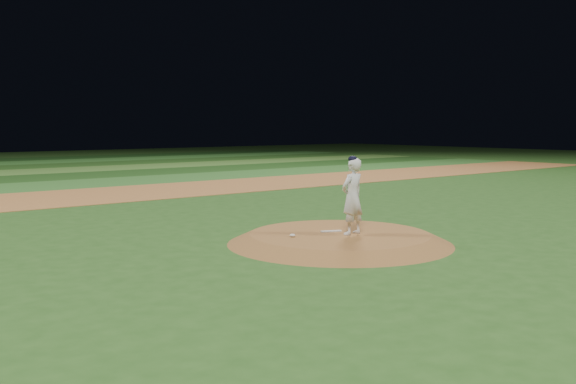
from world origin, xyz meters
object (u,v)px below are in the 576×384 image
at_px(pitchers_mound, 340,238).
at_px(pitching_rubber, 331,231).
at_px(rosin_bag, 292,235).
at_px(pitcher_on_mound, 352,196).

xyz_separation_m(pitchers_mound, pitching_rubber, (-0.01, 0.29, 0.14)).
bearing_deg(rosin_bag, pitcher_on_mound, -25.32).
bearing_deg(rosin_bag, pitching_rubber, -1.29).
height_order(pitchers_mound, pitching_rubber, pitching_rubber).
bearing_deg(pitchers_mound, pitcher_on_mound, -70.77).
relative_size(pitchers_mound, pitcher_on_mound, 2.89).
relative_size(rosin_bag, pitcher_on_mound, 0.07).
distance_m(pitching_rubber, pitcher_on_mound, 1.11).
xyz_separation_m(pitching_rubber, rosin_bag, (-1.22, 0.03, 0.02)).
relative_size(pitching_rubber, rosin_bag, 3.83).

